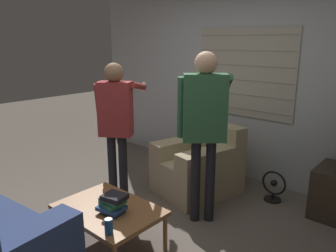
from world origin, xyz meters
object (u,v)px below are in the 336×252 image
at_px(armchair_beige, 200,166).
at_px(floor_fan, 274,187).
at_px(spare_remote, 120,203).
at_px(book_stack, 113,203).
at_px(soda_can, 109,226).
at_px(person_left_standing, 116,117).
at_px(coffee_table, 109,211).
at_px(person_right_standing, 204,117).

bearing_deg(armchair_beige, floor_fan, -142.34).
bearing_deg(spare_remote, book_stack, -107.28).
bearing_deg(soda_can, person_left_standing, 136.67).
bearing_deg(floor_fan, book_stack, -109.30).
bearing_deg(spare_remote, person_left_standing, 96.93).
bearing_deg(soda_can, floor_fan, 78.65).
bearing_deg(armchair_beige, soda_can, 115.88).
bearing_deg(spare_remote, floor_fan, 23.29).
xyz_separation_m(coffee_table, book_stack, (0.09, -0.02, 0.12)).
height_order(person_right_standing, book_stack, person_right_standing).
relative_size(armchair_beige, person_right_standing, 0.61).
xyz_separation_m(person_right_standing, spare_remote, (-0.34, -0.83, -0.72)).
bearing_deg(person_right_standing, spare_remote, -154.09).
xyz_separation_m(person_right_standing, book_stack, (-0.27, -0.97, -0.64)).
distance_m(armchair_beige, person_left_standing, 1.22).
bearing_deg(person_left_standing, spare_remote, -72.26).
relative_size(person_right_standing, soda_can, 13.91).
relative_size(person_right_standing, spare_remote, 14.45).
relative_size(coffee_table, floor_fan, 2.53).
bearing_deg(person_right_standing, floor_fan, 24.87).
relative_size(coffee_table, person_right_standing, 0.53).
xyz_separation_m(person_right_standing, soda_can, (-0.03, -1.20, -0.67)).
height_order(armchair_beige, book_stack, armchair_beige).
xyz_separation_m(armchair_beige, coffee_table, (0.07, -1.49, 0.02)).
bearing_deg(armchair_beige, person_right_standing, 141.52).
distance_m(coffee_table, person_right_standing, 1.27).
xyz_separation_m(coffee_table, floor_fan, (0.75, 1.85, -0.18)).
bearing_deg(floor_fan, coffee_table, -111.92).
xyz_separation_m(person_left_standing, person_right_standing, (0.99, 0.30, 0.10)).
bearing_deg(soda_can, person_right_standing, 88.36).
height_order(armchair_beige, person_right_standing, person_right_standing).
height_order(person_left_standing, person_right_standing, person_right_standing).
distance_m(coffee_table, book_stack, 0.15).
bearing_deg(soda_can, spare_remote, 129.20).
bearing_deg(person_right_standing, person_left_standing, 154.84).
height_order(armchair_beige, floor_fan, armchair_beige).
xyz_separation_m(person_right_standing, floor_fan, (0.39, 0.91, -0.95)).
height_order(person_right_standing, soda_can, person_right_standing).
distance_m(coffee_table, soda_can, 0.42).
xyz_separation_m(armchair_beige, person_left_standing, (-0.57, -0.84, 0.68)).
bearing_deg(spare_remote, soda_can, -94.81).
bearing_deg(book_stack, floor_fan, 70.70).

